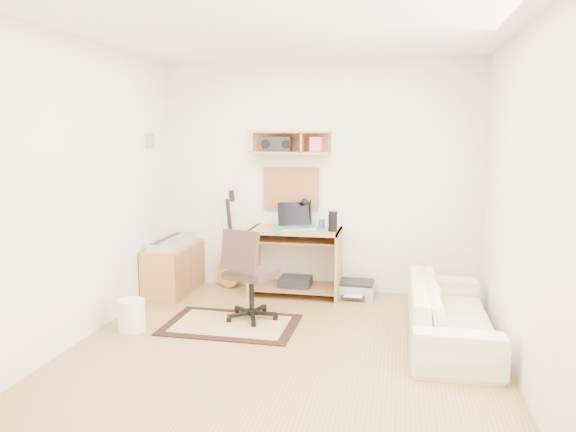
% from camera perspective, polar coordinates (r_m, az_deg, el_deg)
% --- Properties ---
extents(floor, '(3.60, 4.00, 0.01)m').
position_cam_1_polar(floor, '(4.60, -0.79, -14.53)').
color(floor, '#A97E46').
rests_on(floor, ground).
extents(ceiling, '(3.60, 4.00, 0.01)m').
position_cam_1_polar(ceiling, '(4.30, -0.86, 19.34)').
color(ceiling, white).
rests_on(ceiling, ground).
extents(back_wall, '(3.60, 0.01, 2.60)m').
position_cam_1_polar(back_wall, '(6.22, 3.10, 4.01)').
color(back_wall, white).
rests_on(back_wall, ground).
extents(left_wall, '(0.01, 4.00, 2.60)m').
position_cam_1_polar(left_wall, '(4.96, -21.65, 2.19)').
color(left_wall, white).
rests_on(left_wall, ground).
extents(right_wall, '(0.01, 4.00, 2.60)m').
position_cam_1_polar(right_wall, '(4.26, 23.63, 1.08)').
color(right_wall, white).
rests_on(right_wall, ground).
extents(wall_shelf, '(0.90, 0.25, 0.26)m').
position_cam_1_polar(wall_shelf, '(6.13, 0.16, 7.69)').
color(wall_shelf, '#C08643').
rests_on(wall_shelf, back_wall).
extents(cork_board, '(0.64, 0.03, 0.49)m').
position_cam_1_polar(cork_board, '(6.26, 0.34, 2.85)').
color(cork_board, tan).
rests_on(cork_board, back_wall).
extents(wall_photo, '(0.02, 0.20, 0.15)m').
position_cam_1_polar(wall_photo, '(6.24, -14.19, 7.63)').
color(wall_photo, '#4C8CBF').
rests_on(wall_photo, left_wall).
extents(desk, '(1.00, 0.55, 0.75)m').
position_cam_1_polar(desk, '(6.13, 0.79, -4.82)').
color(desk, '#C08643').
rests_on(desk, floor).
extents(laptop, '(0.49, 0.49, 0.29)m').
position_cam_1_polar(laptop, '(6.01, 0.93, -0.04)').
color(laptop, silver).
rests_on(laptop, desk).
extents(speaker, '(0.10, 0.10, 0.22)m').
position_cam_1_polar(speaker, '(5.92, 4.70, -0.55)').
color(speaker, black).
rests_on(speaker, desk).
extents(desk_lamp, '(0.11, 0.11, 0.33)m').
position_cam_1_polar(desk_lamp, '(6.14, 2.35, 0.33)').
color(desk_lamp, black).
rests_on(desk_lamp, desk).
extents(pencil_cup, '(0.07, 0.07, 0.10)m').
position_cam_1_polar(pencil_cup, '(6.10, 3.52, -0.83)').
color(pencil_cup, '#3549A0').
rests_on(pencil_cup, desk).
extents(boombox, '(0.32, 0.14, 0.16)m').
position_cam_1_polar(boombox, '(6.15, -1.14, 7.51)').
color(boombox, black).
rests_on(boombox, wall_shelf).
extents(rug, '(1.24, 0.84, 0.02)m').
position_cam_1_polar(rug, '(5.31, -5.96, -11.18)').
color(rug, beige).
rests_on(rug, floor).
extents(task_chair, '(0.59, 0.59, 0.93)m').
position_cam_1_polar(task_chair, '(5.31, -3.83, -6.01)').
color(task_chair, '#3A2922').
rests_on(task_chair, floor).
extents(cabinet, '(0.40, 0.90, 0.55)m').
position_cam_1_polar(cabinet, '(6.39, -11.82, -5.37)').
color(cabinet, '#C08643').
rests_on(cabinet, floor).
extents(music_keyboard, '(0.25, 0.81, 0.07)m').
position_cam_1_polar(music_keyboard, '(6.32, -11.91, -2.64)').
color(music_keyboard, '#B2B5BA').
rests_on(music_keyboard, cabinet).
extents(guitar, '(0.34, 0.24, 1.15)m').
position_cam_1_polar(guitar, '(6.41, -6.13, -2.44)').
color(guitar, '#B98439').
rests_on(guitar, floor).
extents(waste_basket, '(0.27, 0.27, 0.29)m').
position_cam_1_polar(waste_basket, '(5.31, -16.01, -9.92)').
color(waste_basket, white).
rests_on(waste_basket, floor).
extents(printer, '(0.43, 0.34, 0.16)m').
position_cam_1_polar(printer, '(6.21, 7.04, -7.49)').
color(printer, '#A5A8AA').
rests_on(printer, floor).
extents(sofa, '(0.51, 1.75, 0.68)m').
position_cam_1_polar(sofa, '(5.03, 16.60, -8.64)').
color(sofa, beige).
rests_on(sofa, floor).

